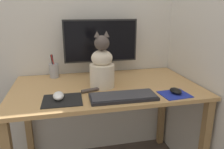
% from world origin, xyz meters
% --- Properties ---
extents(wall_back, '(7.00, 0.04, 2.50)m').
position_xyz_m(wall_back, '(0.00, 0.39, 1.25)').
color(wall_back, beige).
rests_on(wall_back, ground_plane).
extents(wall_side_right, '(0.04, 7.00, 2.50)m').
position_xyz_m(wall_side_right, '(0.67, 0.00, 1.25)').
color(wall_side_right, beige).
rests_on(wall_side_right, ground_plane).
extents(desk, '(1.29, 0.73, 0.76)m').
position_xyz_m(desk, '(0.00, 0.00, 0.66)').
color(desk, tan).
rests_on(desk, ground_plane).
extents(monitor, '(0.58, 0.17, 0.44)m').
position_xyz_m(monitor, '(0.01, 0.27, 1.01)').
color(monitor, black).
rests_on(monitor, desk).
extents(keyboard, '(0.40, 0.17, 0.02)m').
position_xyz_m(keyboard, '(0.06, -0.25, 0.77)').
color(keyboard, black).
rests_on(keyboard, desk).
extents(mousepad_left, '(0.23, 0.21, 0.00)m').
position_xyz_m(mousepad_left, '(-0.30, -0.20, 0.76)').
color(mousepad_left, black).
rests_on(mousepad_left, desk).
extents(mousepad_right, '(0.19, 0.17, 0.00)m').
position_xyz_m(mousepad_right, '(0.39, -0.26, 0.76)').
color(mousepad_right, '#1E2D9E').
rests_on(mousepad_right, desk).
extents(computer_mouse_left, '(0.06, 0.11, 0.04)m').
position_xyz_m(computer_mouse_left, '(-0.32, -0.18, 0.78)').
color(computer_mouse_left, white).
rests_on(computer_mouse_left, mousepad_left).
extents(computer_mouse_right, '(0.07, 0.10, 0.03)m').
position_xyz_m(computer_mouse_right, '(0.40, -0.25, 0.78)').
color(computer_mouse_right, black).
rests_on(computer_mouse_right, mousepad_right).
extents(cat, '(0.24, 0.20, 0.38)m').
position_xyz_m(cat, '(-0.03, -0.02, 0.90)').
color(cat, beige).
rests_on(cat, desk).
extents(pen_cup, '(0.07, 0.07, 0.18)m').
position_xyz_m(pen_cup, '(-0.36, 0.28, 0.82)').
color(pen_cup, '#99999E').
rests_on(pen_cup, desk).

